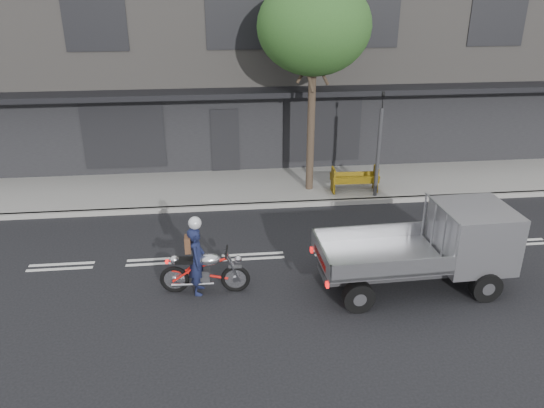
{
  "coord_description": "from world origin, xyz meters",
  "views": [
    {
      "loc": [
        -0.81,
        -11.99,
        6.66
      ],
      "look_at": [
        0.55,
        0.5,
        1.24
      ],
      "focal_mm": 35.0,
      "sensor_mm": 36.0,
      "label": 1
    }
  ],
  "objects": [
    {
      "name": "traffic_light_pole",
      "position": [
        4.2,
        3.35,
        1.65
      ],
      "size": [
        0.12,
        0.12,
        3.5
      ],
      "color": "#2D2D30",
      "rests_on": "ground"
    },
    {
      "name": "rider",
      "position": [
        -1.35,
        -1.51,
        0.81
      ],
      "size": [
        0.44,
        0.62,
        1.61
      ],
      "primitive_type": "imported",
      "rotation": [
        0.0,
        0.0,
        1.48
      ],
      "color": "#151B3B",
      "rests_on": "ground"
    },
    {
      "name": "ground",
      "position": [
        0.0,
        0.0,
        0.0
      ],
      "size": [
        80.0,
        80.0,
        0.0
      ],
      "primitive_type": "plane",
      "color": "black",
      "rests_on": "ground"
    },
    {
      "name": "construction_barrier",
      "position": [
        3.62,
        3.57,
        0.58
      ],
      "size": [
        1.54,
        0.66,
        0.85
      ],
      "primitive_type": null,
      "rotation": [
        0.0,
        0.0,
        -0.03
      ],
      "color": "#D7A20B",
      "rests_on": "sidewalk"
    },
    {
      "name": "building_main",
      "position": [
        0.0,
        11.3,
        4.0
      ],
      "size": [
        26.0,
        10.0,
        8.0
      ],
      "primitive_type": "cube",
      "color": "slate",
      "rests_on": "ground"
    },
    {
      "name": "street_tree",
      "position": [
        2.2,
        4.2,
        5.28
      ],
      "size": [
        3.4,
        3.4,
        6.74
      ],
      "color": "#382B21",
      "rests_on": "ground"
    },
    {
      "name": "sidewalk",
      "position": [
        0.0,
        4.7,
        0.07
      ],
      "size": [
        32.0,
        3.2,
        0.15
      ],
      "primitive_type": "cube",
      "color": "gray",
      "rests_on": "ground"
    },
    {
      "name": "flatbed_ute",
      "position": [
        4.51,
        -1.78,
        1.14
      ],
      "size": [
        4.38,
        1.93,
        2.0
      ],
      "rotation": [
        0.0,
        0.0,
        0.03
      ],
      "color": "black",
      "rests_on": "ground"
    },
    {
      "name": "kerb",
      "position": [
        0.0,
        3.1,
        0.07
      ],
      "size": [
        32.0,
        0.2,
        0.15
      ],
      "primitive_type": "cube",
      "color": "gray",
      "rests_on": "ground"
    },
    {
      "name": "motorcycle",
      "position": [
        -1.2,
        -1.51,
        0.54
      ],
      "size": [
        2.05,
        0.6,
        1.06
      ],
      "rotation": [
        0.0,
        0.0,
        -0.09
      ],
      "color": "black",
      "rests_on": "ground"
    }
  ]
}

